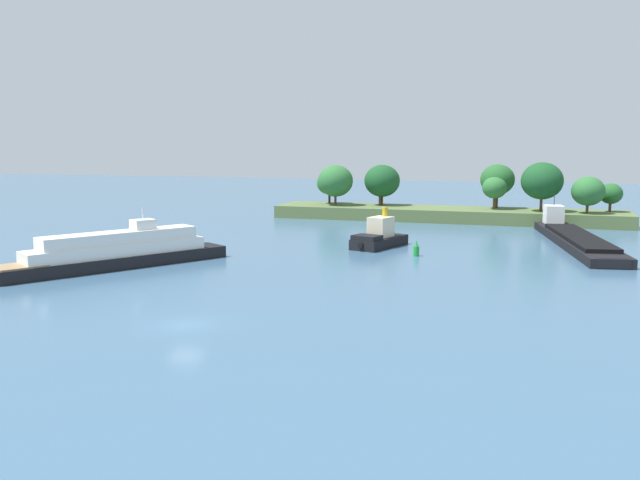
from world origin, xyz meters
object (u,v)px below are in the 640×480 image
object	(u,v)px
small_motorboat	(133,241)
channel_buoy_green	(416,249)
channel_buoy_red	(74,247)
cargo_barge	(574,238)
tugboat	(379,237)
white_riverboat	(117,252)

from	to	relation	value
small_motorboat	channel_buoy_green	world-z (taller)	channel_buoy_green
channel_buoy_red	small_motorboat	bearing A→B (deg)	80.61
cargo_barge	tugboat	xyz separation A→B (m)	(-24.35, -10.28, 0.43)
channel_buoy_green	cargo_barge	bearing A→B (deg)	40.39
white_riverboat	small_motorboat	bearing A→B (deg)	118.48
tugboat	small_motorboat	bearing A→B (deg)	-169.82
channel_buoy_red	channel_buoy_green	size ratio (longest dim) A/B	1.00
white_riverboat	cargo_barge	bearing A→B (deg)	34.43
small_motorboat	tugboat	xyz separation A→B (m)	(32.95, 5.91, 1.10)
tugboat	white_riverboat	size ratio (longest dim) A/B	0.41
tugboat	channel_buoy_red	world-z (taller)	tugboat
tugboat	channel_buoy_red	bearing A→B (deg)	-155.02
small_motorboat	white_riverboat	size ratio (longest dim) A/B	0.16
cargo_barge	white_riverboat	bearing A→B (deg)	-145.57
small_motorboat	channel_buoy_red	bearing A→B (deg)	-99.39
small_motorboat	cargo_barge	size ratio (longest dim) A/B	0.11
channel_buoy_green	tugboat	bearing A→B (deg)	136.60
cargo_barge	tugboat	size ratio (longest dim) A/B	3.61
small_motorboat	cargo_barge	xyz separation A→B (m)	(57.30, 16.20, 0.66)
cargo_barge	channel_buoy_green	xyz separation A→B (m)	(-18.54, -15.77, -0.07)
small_motorboat	channel_buoy_green	size ratio (longest dim) A/B	2.00
white_riverboat	tugboat	bearing A→B (deg)	43.66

